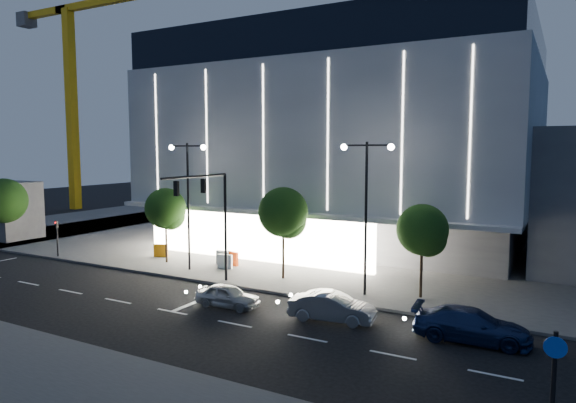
% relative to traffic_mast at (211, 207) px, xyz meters
% --- Properties ---
extents(ground, '(160.00, 160.00, 0.00)m').
position_rel_traffic_mast_xyz_m(ground, '(-1.00, -3.34, -5.03)').
color(ground, black).
rests_on(ground, ground).
extents(sidewalk_museum, '(70.00, 40.00, 0.15)m').
position_rel_traffic_mast_xyz_m(sidewalk_museum, '(4.00, 20.66, -4.95)').
color(sidewalk_museum, '#474747').
rests_on(sidewalk_museum, ground).
extents(sidewalk_west, '(16.00, 50.00, 0.15)m').
position_rel_traffic_mast_xyz_m(sidewalk_west, '(-31.00, 6.66, -4.95)').
color(sidewalk_west, '#474747').
rests_on(sidewalk_west, ground).
extents(museum, '(30.00, 25.80, 18.00)m').
position_rel_traffic_mast_xyz_m(museum, '(1.98, 18.97, 4.25)').
color(museum, '#4C4C51').
rests_on(museum, ground).
extents(traffic_mast, '(0.33, 5.89, 7.07)m').
position_rel_traffic_mast_xyz_m(traffic_mast, '(0.00, 0.00, 0.00)').
color(traffic_mast, black).
rests_on(traffic_mast, ground).
extents(street_lamp_west, '(3.16, 0.36, 9.00)m').
position_rel_traffic_mast_xyz_m(street_lamp_west, '(-4.00, 2.66, 0.93)').
color(street_lamp_west, black).
rests_on(street_lamp_west, ground).
extents(street_lamp_east, '(3.16, 0.36, 9.00)m').
position_rel_traffic_mast_xyz_m(street_lamp_east, '(9.00, 2.66, 0.93)').
color(street_lamp_east, black).
rests_on(street_lamp_east, ground).
extents(ped_signal_far, '(0.22, 0.24, 3.00)m').
position_rel_traffic_mast_xyz_m(ped_signal_far, '(-16.00, 1.16, -3.14)').
color(ped_signal_far, black).
rests_on(ped_signal_far, ground).
extents(cycle_sign_pole, '(0.56, 0.13, 4.00)m').
position_rel_traffic_mast_xyz_m(cycle_sign_pole, '(19.00, -10.85, -2.74)').
color(cycle_sign_pole, black).
rests_on(cycle_sign_pole, ground).
extents(tower_crane, '(32.00, 2.00, 28.50)m').
position_rel_traffic_mast_xyz_m(tower_crane, '(-41.92, 24.66, 15.48)').
color(tower_crane, gold).
rests_on(tower_crane, ground).
extents(tree_left, '(3.02, 3.02, 5.72)m').
position_rel_traffic_mast_xyz_m(tree_left, '(-6.97, 3.68, -0.99)').
color(tree_left, black).
rests_on(tree_left, ground).
extents(tree_mid, '(3.25, 3.25, 6.15)m').
position_rel_traffic_mast_xyz_m(tree_mid, '(3.03, 3.68, -0.69)').
color(tree_mid, black).
rests_on(tree_mid, ground).
extents(tree_right, '(2.91, 2.91, 5.51)m').
position_rel_traffic_mast_xyz_m(tree_right, '(12.03, 3.68, -1.14)').
color(tree_right, black).
rests_on(tree_right, ground).
extents(car_lead, '(3.70, 1.63, 1.24)m').
position_rel_traffic_mast_xyz_m(car_lead, '(3.10, -2.74, -4.41)').
color(car_lead, '#A3A7AA').
rests_on(car_lead, ground).
extents(car_second, '(4.48, 2.07, 1.42)m').
position_rel_traffic_mast_xyz_m(car_second, '(9.01, -2.10, -4.32)').
color(car_second, '#9FA2A6').
rests_on(car_second, ground).
extents(car_third, '(5.24, 2.45, 1.48)m').
position_rel_traffic_mast_xyz_m(car_third, '(15.60, -1.62, -4.29)').
color(car_third, navy).
rests_on(car_third, ground).
extents(barrier_a, '(1.12, 0.60, 1.00)m').
position_rel_traffic_mast_xyz_m(barrier_a, '(-8.73, 4.92, -4.38)').
color(barrier_a, orange).
rests_on(barrier_a, sidewalk_museum).
extents(barrier_b, '(1.12, 0.36, 1.00)m').
position_rel_traffic_mast_xyz_m(barrier_b, '(-1.97, 4.11, -4.38)').
color(barrier_b, white).
rests_on(barrier_b, sidewalk_museum).
extents(barrier_c, '(1.13, 0.51, 1.00)m').
position_rel_traffic_mast_xyz_m(barrier_c, '(-2.12, 5.19, -4.38)').
color(barrier_c, red).
rests_on(barrier_c, sidewalk_museum).
extents(barrier_d, '(1.10, 0.25, 1.00)m').
position_rel_traffic_mast_xyz_m(barrier_d, '(-2.90, 5.13, -4.38)').
color(barrier_d, white).
rests_on(barrier_d, sidewalk_museum).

